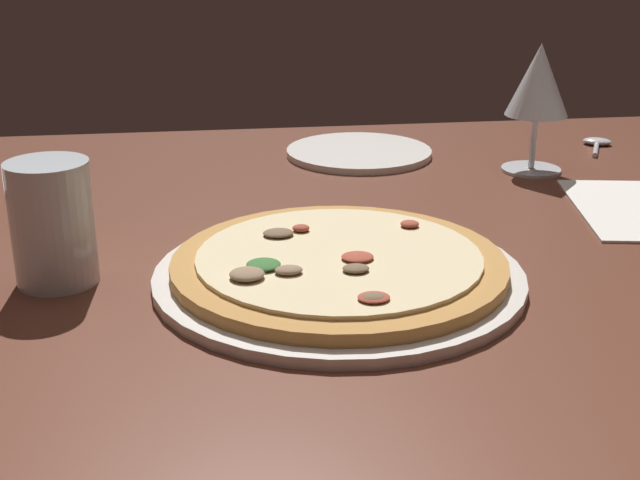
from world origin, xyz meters
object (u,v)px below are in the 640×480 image
(side_plate, at_px, (359,152))
(spoon, at_px, (597,143))
(pizza_main, at_px, (338,269))
(water_glass, at_px, (53,229))
(paper_menu, at_px, (629,209))
(wine_glass_far, at_px, (538,85))

(side_plate, height_order, spoon, spoon)
(pizza_main, height_order, water_glass, water_glass)
(water_glass, distance_m, spoon, 0.80)
(water_glass, bearing_deg, pizza_main, -7.89)
(water_glass, relative_size, paper_menu, 0.52)
(wine_glass_far, distance_m, spoon, 0.21)
(side_plate, bearing_deg, pizza_main, -102.74)
(paper_menu, bearing_deg, side_plate, 143.57)
(side_plate, distance_m, paper_menu, 0.38)
(pizza_main, xyz_separation_m, side_plate, (0.10, 0.43, -0.01))
(water_glass, bearing_deg, side_plate, 48.60)
(pizza_main, relative_size, spoon, 3.65)
(paper_menu, height_order, spoon, spoon)
(paper_menu, bearing_deg, spoon, 82.71)
(pizza_main, relative_size, side_plate, 1.68)
(wine_glass_far, distance_m, water_glass, 0.62)
(wine_glass_far, bearing_deg, paper_menu, -73.01)
(paper_menu, bearing_deg, water_glass, -158.52)
(pizza_main, xyz_separation_m, paper_menu, (0.35, 0.15, -0.01))
(pizza_main, height_order, spoon, pizza_main)
(pizza_main, relative_size, paper_menu, 1.56)
(paper_menu, bearing_deg, pizza_main, -146.23)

